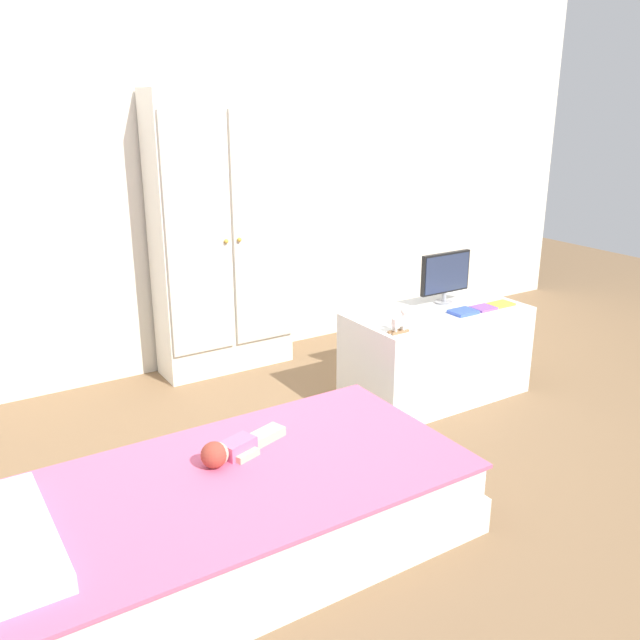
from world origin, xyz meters
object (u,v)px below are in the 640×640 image
at_px(rocking_horse_toy, 400,321).
at_px(doll, 229,450).
at_px(bed, 219,519).
at_px(tv_monitor, 446,275).
at_px(tv_stand, 436,354).
at_px(wardrobe, 221,235).
at_px(book_purple, 483,308).
at_px(book_blue, 463,312).
at_px(book_yellow, 501,304).

bearing_deg(rocking_horse_toy, doll, -162.77).
relative_size(bed, tv_monitor, 5.63).
bearing_deg(bed, tv_stand, 21.63).
bearing_deg(rocking_horse_toy, wardrobe, 108.59).
distance_m(tv_stand, book_purple, 0.35).
height_order(rocking_horse_toy, book_purple, rocking_horse_toy).
bearing_deg(tv_stand, bed, -158.37).
bearing_deg(bed, book_blue, 17.30).
distance_m(doll, rocking_horse_toy, 1.13).
distance_m(doll, book_purple, 1.72).
xyz_separation_m(bed, doll, (0.11, 0.12, 0.18)).
bearing_deg(bed, rocking_horse_toy, 21.25).
bearing_deg(book_blue, tv_monitor, 77.52).
relative_size(bed, book_yellow, 13.34).
relative_size(bed, book_blue, 13.50).
distance_m(tv_monitor, book_yellow, 0.34).
bearing_deg(bed, doll, 49.49).
height_order(book_blue, book_yellow, book_blue).
bearing_deg(bed, book_yellow, 14.92).
height_order(bed, book_yellow, book_yellow).
bearing_deg(rocking_horse_toy, book_purple, 5.09).
relative_size(tv_stand, tv_monitor, 2.99).
height_order(doll, book_purple, book_purple).
bearing_deg(tv_stand, doll, -161.24).
xyz_separation_m(bed, rocking_horse_toy, (1.16, 0.45, 0.40)).
relative_size(doll, tv_monitor, 1.20).
distance_m(doll, wardrobe, 1.69).
distance_m(tv_monitor, book_purple, 0.27).
xyz_separation_m(tv_monitor, book_blue, (-0.04, -0.19, -0.15)).
bearing_deg(book_yellow, bed, -165.08).
bearing_deg(book_blue, rocking_horse_toy, -173.32).
bearing_deg(tv_stand, book_blue, -56.77).
bearing_deg(tv_monitor, tv_stand, -144.06).
bearing_deg(book_purple, rocking_horse_toy, -174.91).
distance_m(bed, book_purple, 1.88).
xyz_separation_m(book_blue, book_purple, (0.15, 0.00, -0.00)).
bearing_deg(tv_stand, tv_monitor, 35.94).
height_order(wardrobe, rocking_horse_toy, wardrobe).
xyz_separation_m(wardrobe, book_blue, (0.85, -1.10, -0.31)).
relative_size(doll, rocking_horse_toy, 3.20).
bearing_deg(bed, tv_monitor, 22.74).
bearing_deg(tv_monitor, rocking_horse_toy, -153.96).
xyz_separation_m(doll, rocking_horse_toy, (1.06, 0.33, 0.22)).
relative_size(wardrobe, book_purple, 13.63).
distance_m(tv_monitor, book_blue, 0.25).
height_order(book_blue, book_purple, book_blue).
bearing_deg(wardrobe, book_purple, -47.78).
bearing_deg(book_blue, book_purple, 0.00).
xyz_separation_m(wardrobe, tv_stand, (0.78, -0.99, -0.56)).
bearing_deg(doll, bed, -130.51).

